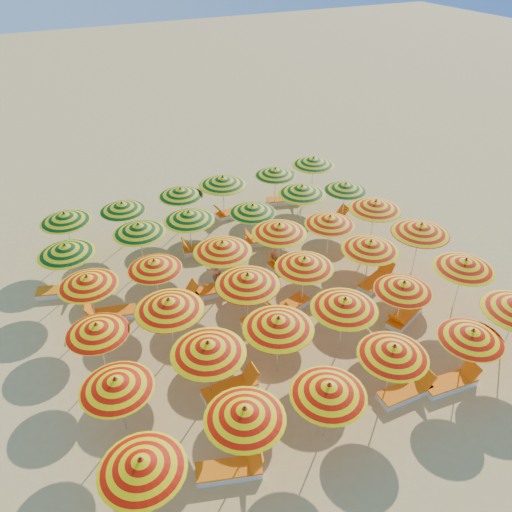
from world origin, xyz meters
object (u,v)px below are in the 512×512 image
at_px(umbrella_6, 116,384).
at_px(lounger_17, 285,200).
at_px(umbrella_21, 279,229).
at_px(lounger_16, 232,213).
at_px(beachgoer_a, 275,251).
at_px(lounger_7, 376,280).
at_px(umbrella_7, 208,348).
at_px(umbrella_30, 65,217).
at_px(lounger_11, 287,262).
at_px(umbrella_13, 169,305).
at_px(umbrella_18, 87,281).
at_px(umbrella_26, 189,216).
at_px(umbrella_35, 314,161).
at_px(lounger_2, 451,383).
at_px(lounger_15, 330,218).
at_px(umbrella_12, 97,329).
at_px(lounger_0, 231,470).
at_px(umbrella_23, 375,205).
at_px(umbrella_31, 122,207).
at_px(umbrella_8, 278,323).
at_px(umbrella_9, 345,304).
at_px(lounger_14, 264,240).
at_px(umbrella_16, 370,245).
at_px(umbrella_10, 404,286).
at_px(umbrella_25, 139,228).
at_px(umbrella_1, 245,413).
at_px(umbrella_17, 421,229).
at_px(umbrella_29, 346,187).
at_px(lounger_9, 176,299).
at_px(umbrella_20, 222,247).
at_px(beachgoer_b, 214,267).
at_px(umbrella_33, 223,181).
at_px(lounger_13, 202,248).
at_px(lounger_1, 406,392).
at_px(lounger_3, 231,388).
at_px(umbrella_24, 65,249).
at_px(umbrella_34, 275,172).
at_px(umbrella_22, 330,220).
at_px(umbrella_11, 465,264).
at_px(lounger_12, 62,291).
at_px(umbrella_27, 253,209).
at_px(lounger_10, 212,291).
at_px(umbrella_19, 154,264).
at_px(umbrella_32, 181,192).
at_px(umbrella_15, 304,263).
at_px(umbrella_28, 302,190).

xyz_separation_m(umbrella_6, lounger_17, (10.41, 9.85, -1.70)).
bearing_deg(umbrella_21, lounger_16, 88.50).
bearing_deg(beachgoer_a, lounger_7, -18.11).
height_order(umbrella_7, umbrella_30, umbrella_7).
xyz_separation_m(umbrella_6, lounger_11, (7.89, 5.01, -1.70)).
relative_size(umbrella_13, umbrella_18, 1.30).
bearing_deg(umbrella_18, umbrella_6, -91.65).
bearing_deg(lounger_11, umbrella_26, -39.33).
bearing_deg(lounger_7, umbrella_35, 58.59).
height_order(lounger_2, lounger_15, same).
relative_size(umbrella_12, lounger_0, 1.30).
bearing_deg(umbrella_23, umbrella_31, 152.44).
height_order(umbrella_8, umbrella_9, umbrella_8).
bearing_deg(lounger_14, umbrella_16, 133.17).
bearing_deg(umbrella_10, umbrella_13, 163.32).
bearing_deg(umbrella_25, umbrella_1, -89.61).
height_order(umbrella_17, umbrella_29, umbrella_17).
bearing_deg(lounger_9, umbrella_20, -6.11).
xyz_separation_m(lounger_16, beachgoer_b, (-2.75, -4.62, 0.60)).
relative_size(umbrella_33, lounger_13, 1.61).
bearing_deg(lounger_16, lounger_1, 85.06).
bearing_deg(umbrella_18, umbrella_23, -0.57).
bearing_deg(lounger_3, umbrella_24, 115.31).
height_order(umbrella_21, lounger_2, umbrella_21).
height_order(umbrella_13, umbrella_34, umbrella_13).
height_order(umbrella_13, lounger_16, umbrella_13).
bearing_deg(umbrella_33, umbrella_22, -62.13).
height_order(umbrella_13, lounger_3, umbrella_13).
relative_size(umbrella_6, lounger_17, 1.30).
distance_m(umbrella_11, umbrella_21, 6.76).
distance_m(umbrella_25, lounger_12, 3.74).
xyz_separation_m(umbrella_26, lounger_0, (-2.51, -9.95, -1.78)).
height_order(umbrella_10, umbrella_24, umbrella_24).
bearing_deg(umbrella_16, lounger_12, 156.17).
distance_m(umbrella_27, lounger_10, 4.09).
bearing_deg(umbrella_20, lounger_17, 43.83).
relative_size(umbrella_19, umbrella_32, 1.18).
relative_size(umbrella_27, lounger_7, 1.14).
bearing_deg(lounger_7, lounger_13, 116.09).
height_order(umbrella_8, umbrella_23, umbrella_23).
bearing_deg(umbrella_15, umbrella_26, 117.35).
relative_size(umbrella_8, umbrella_11, 1.02).
bearing_deg(lounger_15, umbrella_11, -80.53).
distance_m(umbrella_35, lounger_14, 5.35).
bearing_deg(umbrella_18, umbrella_29, 10.68).
relative_size(umbrella_20, umbrella_28, 1.02).
height_order(umbrella_6, lounger_17, umbrella_6).
relative_size(umbrella_18, umbrella_24, 0.81).
bearing_deg(umbrella_31, lounger_17, 1.65).
relative_size(lounger_1, lounger_3, 1.00).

